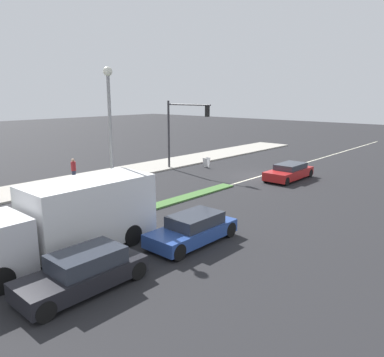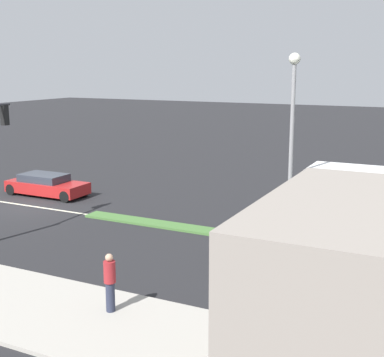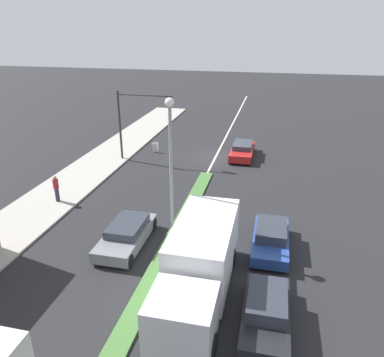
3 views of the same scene
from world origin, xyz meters
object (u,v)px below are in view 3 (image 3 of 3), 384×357
object	(u,v)px
suv_grey	(127,234)
delivery_truck	(200,263)
warning_aframe_sign	(155,147)
hatchback_red	(242,150)
traffic_signal_main	(136,114)
coupe_blue	(271,238)
pedestrian	(56,188)
sedan_dark	(266,311)
street_lamp	(171,154)

from	to	relation	value
suv_grey	delivery_truck	bearing A→B (deg)	147.01
warning_aframe_sign	hatchback_red	xyz separation A→B (m)	(-7.66, -0.41, 0.16)
traffic_signal_main	hatchback_red	bearing A→B (deg)	-160.76
coupe_blue	hatchback_red	bearing A→B (deg)	-78.62
warning_aframe_sign	suv_grey	bearing A→B (deg)	102.48
pedestrian	sedan_dark	size ratio (longest dim) A/B	0.41
coupe_blue	delivery_truck	bearing A→B (deg)	55.52
traffic_signal_main	warning_aframe_sign	world-z (taller)	traffic_signal_main
traffic_signal_main	coupe_blue	size ratio (longest dim) A/B	1.34
traffic_signal_main	coupe_blue	xyz separation A→B (m)	(-11.12, 11.01, -3.30)
pedestrian	delivery_truck	bearing A→B (deg)	148.52
traffic_signal_main	pedestrian	bearing A→B (deg)	75.77
delivery_truck	hatchback_red	xyz separation A→B (m)	(0.00, -17.99, -0.89)
traffic_signal_main	street_lamp	xyz separation A→B (m)	(-6.12, 11.39, 0.88)
traffic_signal_main	delivery_truck	xyz separation A→B (m)	(-8.32, 15.08, -2.43)
street_lamp	warning_aframe_sign	world-z (taller)	street_lamp
street_lamp	traffic_signal_main	bearing A→B (deg)	-61.73
hatchback_red	traffic_signal_main	bearing A→B (deg)	19.24
delivery_truck	sedan_dark	xyz separation A→B (m)	(-2.80, 1.23, -0.85)
traffic_signal_main	suv_grey	world-z (taller)	traffic_signal_main
warning_aframe_sign	delivery_truck	bearing A→B (deg)	113.54
suv_grey	sedan_dark	xyz separation A→B (m)	(-7.20, 4.09, 0.03)
street_lamp	suv_grey	distance (m)	4.81
street_lamp	pedestrian	world-z (taller)	street_lamp
pedestrian	warning_aframe_sign	size ratio (longest dim) A/B	2.05
sedan_dark	coupe_blue	distance (m)	5.31
coupe_blue	pedestrian	bearing A→B (deg)	-10.06
traffic_signal_main	street_lamp	world-z (taller)	street_lamp
suv_grey	sedan_dark	world-z (taller)	sedan_dark
street_lamp	hatchback_red	bearing A→B (deg)	-98.75
warning_aframe_sign	hatchback_red	world-z (taller)	hatchback_red
pedestrian	coupe_blue	distance (m)	13.53
street_lamp	coupe_blue	xyz separation A→B (m)	(-5.00, -0.38, -4.18)
delivery_truck	sedan_dark	world-z (taller)	delivery_truck
delivery_truck	suv_grey	xyz separation A→B (m)	(4.40, -2.86, -0.89)
sedan_dark	suv_grey	bearing A→B (deg)	-29.58
hatchback_red	coupe_blue	bearing A→B (deg)	101.38
pedestrian	coupe_blue	bearing A→B (deg)	169.94
pedestrian	warning_aframe_sign	bearing A→B (deg)	-104.38
delivery_truck	street_lamp	bearing A→B (deg)	-59.22
delivery_truck	hatchback_red	bearing A→B (deg)	-90.00
street_lamp	hatchback_red	xyz separation A→B (m)	(-2.20, -14.30, -4.19)
coupe_blue	traffic_signal_main	bearing A→B (deg)	-44.70
suv_grey	pedestrian	bearing A→B (deg)	-30.35
street_lamp	sedan_dark	world-z (taller)	street_lamp
pedestrian	street_lamp	bearing A→B (deg)	161.73
sedan_dark	coupe_blue	xyz separation A→B (m)	(-0.00, -5.31, -0.01)
street_lamp	warning_aframe_sign	xyz separation A→B (m)	(5.46, -13.89, -4.35)
traffic_signal_main	sedan_dark	distance (m)	20.02
coupe_blue	sedan_dark	bearing A→B (deg)	90.00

